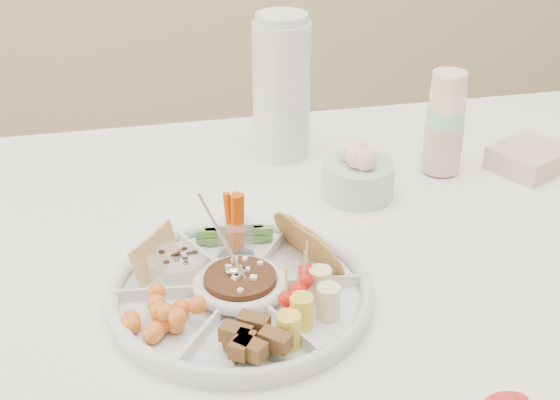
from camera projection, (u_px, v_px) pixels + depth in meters
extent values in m
cube|color=white|center=(372.00, 390.00, 1.52)|extent=(1.52, 1.02, 0.76)
cylinder|color=silver|center=(241.00, 289.00, 1.13)|extent=(0.42, 0.42, 0.04)
cylinder|color=#572D12|center=(240.00, 284.00, 1.13)|extent=(0.11, 0.11, 0.04)
cylinder|color=#B1C5AC|center=(445.00, 123.00, 1.46)|extent=(0.08, 0.08, 0.20)
cylinder|color=silver|center=(282.00, 85.00, 1.51)|extent=(0.12, 0.12, 0.29)
cylinder|color=#A3D6B1|center=(358.00, 171.00, 1.40)|extent=(0.16, 0.16, 0.10)
cube|color=beige|center=(529.00, 158.00, 1.51)|extent=(0.17, 0.16, 0.04)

